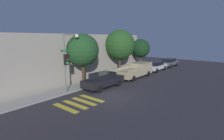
{
  "coord_description": "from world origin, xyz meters",
  "views": [
    {
      "loc": [
        -10.96,
        -9.06,
        4.88
      ],
      "look_at": [
        2.78,
        2.1,
        1.6
      ],
      "focal_mm": 28.0,
      "sensor_mm": 36.0,
      "label": 1
    }
  ],
  "objects_px": {
    "sedan_far_end": "(169,62)",
    "tree_near_corner": "(83,50)",
    "pickup_truck": "(136,70)",
    "sedan_middle": "(156,66)",
    "traffic_light_pole": "(68,55)",
    "tree_midblock": "(120,45)",
    "sedan_near_corner": "(103,80)",
    "tree_far_end": "(141,48)"
  },
  "relations": [
    {
      "from": "traffic_light_pole",
      "to": "tree_far_end",
      "type": "xyz_separation_m",
      "value": [
        13.81,
        0.81,
        -0.14
      ]
    },
    {
      "from": "sedan_far_end",
      "to": "pickup_truck",
      "type": "bearing_deg",
      "value": 180.0
    },
    {
      "from": "sedan_far_end",
      "to": "tree_near_corner",
      "type": "distance_m",
      "value": 18.04
    },
    {
      "from": "sedan_middle",
      "to": "pickup_truck",
      "type": "bearing_deg",
      "value": 180.0
    },
    {
      "from": "sedan_near_corner",
      "to": "sedan_middle",
      "type": "distance_m",
      "value": 11.7
    },
    {
      "from": "tree_midblock",
      "to": "sedan_near_corner",
      "type": "bearing_deg",
      "value": -159.23
    },
    {
      "from": "tree_near_corner",
      "to": "tree_midblock",
      "type": "xyz_separation_m",
      "value": [
        6.22,
        0.0,
        0.35
      ]
    },
    {
      "from": "traffic_light_pole",
      "to": "sedan_far_end",
      "type": "height_order",
      "value": "traffic_light_pole"
    },
    {
      "from": "pickup_truck",
      "to": "tree_near_corner",
      "type": "relative_size",
      "value": 1.07
    },
    {
      "from": "tree_far_end",
      "to": "tree_near_corner",
      "type": "bearing_deg",
      "value": 180.0
    },
    {
      "from": "traffic_light_pole",
      "to": "sedan_middle",
      "type": "height_order",
      "value": "traffic_light_pole"
    },
    {
      "from": "tree_near_corner",
      "to": "sedan_middle",
      "type": "bearing_deg",
      "value": -9.52
    },
    {
      "from": "tree_far_end",
      "to": "sedan_far_end",
      "type": "bearing_deg",
      "value": -18.46
    },
    {
      "from": "traffic_light_pole",
      "to": "tree_far_end",
      "type": "height_order",
      "value": "traffic_light_pole"
    },
    {
      "from": "pickup_truck",
      "to": "tree_midblock",
      "type": "distance_m",
      "value": 3.81
    },
    {
      "from": "sedan_far_end",
      "to": "tree_far_end",
      "type": "bearing_deg",
      "value": 161.54
    },
    {
      "from": "sedan_near_corner",
      "to": "sedan_far_end",
      "type": "bearing_deg",
      "value": 0.0
    },
    {
      "from": "sedan_far_end",
      "to": "tree_far_end",
      "type": "height_order",
      "value": "tree_far_end"
    },
    {
      "from": "sedan_near_corner",
      "to": "sedan_far_end",
      "type": "distance_m",
      "value": 16.95
    },
    {
      "from": "tree_near_corner",
      "to": "tree_midblock",
      "type": "height_order",
      "value": "tree_midblock"
    },
    {
      "from": "tree_midblock",
      "to": "tree_far_end",
      "type": "distance_m",
      "value": 5.27
    },
    {
      "from": "sedan_middle",
      "to": "tree_far_end",
      "type": "relative_size",
      "value": 0.97
    },
    {
      "from": "tree_near_corner",
      "to": "tree_far_end",
      "type": "bearing_deg",
      "value": 0.0
    },
    {
      "from": "pickup_truck",
      "to": "tree_far_end",
      "type": "height_order",
      "value": "tree_far_end"
    },
    {
      "from": "sedan_middle",
      "to": "tree_far_end",
      "type": "xyz_separation_m",
      "value": [
        -0.99,
        2.08,
        2.55
      ]
    },
    {
      "from": "sedan_near_corner",
      "to": "pickup_truck",
      "type": "height_order",
      "value": "pickup_truck"
    },
    {
      "from": "sedan_middle",
      "to": "tree_near_corner",
      "type": "distance_m",
      "value": 12.93
    },
    {
      "from": "traffic_light_pole",
      "to": "pickup_truck",
      "type": "xyz_separation_m",
      "value": [
        9.25,
        -1.27,
        -2.55
      ]
    },
    {
      "from": "sedan_near_corner",
      "to": "traffic_light_pole",
      "type": "bearing_deg",
      "value": 157.71
    },
    {
      "from": "tree_near_corner",
      "to": "tree_midblock",
      "type": "distance_m",
      "value": 6.23
    },
    {
      "from": "traffic_light_pole",
      "to": "pickup_truck",
      "type": "bearing_deg",
      "value": -7.81
    },
    {
      "from": "traffic_light_pole",
      "to": "sedan_near_corner",
      "type": "bearing_deg",
      "value": -22.29
    },
    {
      "from": "pickup_truck",
      "to": "tree_near_corner",
      "type": "distance_m",
      "value": 7.7
    },
    {
      "from": "sedan_middle",
      "to": "sedan_far_end",
      "type": "height_order",
      "value": "sedan_middle"
    },
    {
      "from": "sedan_near_corner",
      "to": "tree_midblock",
      "type": "xyz_separation_m",
      "value": [
        5.49,
        2.08,
        3.2
      ]
    },
    {
      "from": "tree_near_corner",
      "to": "traffic_light_pole",
      "type": "bearing_deg",
      "value": -161.05
    },
    {
      "from": "sedan_middle",
      "to": "traffic_light_pole",
      "type": "bearing_deg",
      "value": 175.1
    },
    {
      "from": "tree_near_corner",
      "to": "sedan_far_end",
      "type": "bearing_deg",
      "value": -6.72
    },
    {
      "from": "sedan_near_corner",
      "to": "tree_near_corner",
      "type": "bearing_deg",
      "value": 109.14
    },
    {
      "from": "sedan_far_end",
      "to": "tree_near_corner",
      "type": "height_order",
      "value": "tree_near_corner"
    },
    {
      "from": "pickup_truck",
      "to": "tree_near_corner",
      "type": "bearing_deg",
      "value": 163.15
    },
    {
      "from": "pickup_truck",
      "to": "tree_near_corner",
      "type": "xyz_separation_m",
      "value": [
        -6.88,
        2.08,
        2.77
      ]
    }
  ]
}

